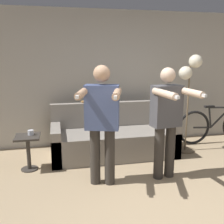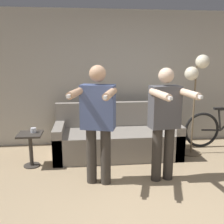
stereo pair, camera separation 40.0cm
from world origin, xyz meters
name	(u,v)px [view 2 (the right image)]	position (x,y,z in m)	size (l,w,h in m)	color
ground_plane	(157,213)	(0.00, 0.00, 0.00)	(16.00, 16.00, 0.00)	tan
wall_back	(124,79)	(0.00, 2.55, 1.30)	(10.00, 0.05, 2.60)	#B7B2A8
couch	(117,139)	(-0.23, 1.85, 0.29)	(2.17, 0.88, 0.90)	gray
person_left	(98,117)	(-0.62, 0.79, 0.95)	(0.64, 0.77, 1.63)	#38332D
person_right	(165,118)	(0.30, 0.79, 0.91)	(0.54, 0.72, 1.59)	#38332D
cat	(98,98)	(-0.53, 2.17, 0.98)	(0.40, 0.11, 0.16)	tan
floor_lamp	(196,77)	(1.14, 1.74, 1.38)	(0.41, 0.36, 1.77)	#756047
side_table	(31,144)	(-1.65, 1.49, 0.38)	(0.37, 0.37, 0.55)	#38332D
cup	(33,130)	(-1.61, 1.55, 0.58)	(0.09, 0.09, 0.08)	silver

